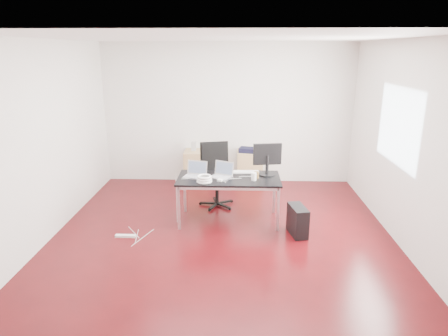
{
  "coord_description": "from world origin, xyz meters",
  "views": [
    {
      "loc": [
        0.23,
        -5.5,
        2.66
      ],
      "look_at": [
        0.0,
        0.55,
        0.85
      ],
      "focal_mm": 32.0,
      "sensor_mm": 36.0,
      "label": 1
    }
  ],
  "objects_px": {
    "filing_cabinet_left": "(197,168)",
    "desk": "(229,181)",
    "filing_cabinet_right": "(250,168)",
    "office_chair": "(216,171)",
    "pc_tower": "(298,221)"
  },
  "relations": [
    {
      "from": "office_chair",
      "to": "filing_cabinet_right",
      "type": "xyz_separation_m",
      "value": [
        0.62,
        1.08,
        -0.26
      ]
    },
    {
      "from": "desk",
      "to": "filing_cabinet_left",
      "type": "bearing_deg",
      "value": 110.88
    },
    {
      "from": "office_chair",
      "to": "pc_tower",
      "type": "height_order",
      "value": "office_chair"
    },
    {
      "from": "filing_cabinet_left",
      "to": "pc_tower",
      "type": "relative_size",
      "value": 1.56
    },
    {
      "from": "desk",
      "to": "filing_cabinet_right",
      "type": "distance_m",
      "value": 1.86
    },
    {
      "from": "office_chair",
      "to": "filing_cabinet_right",
      "type": "distance_m",
      "value": 1.27
    },
    {
      "from": "filing_cabinet_left",
      "to": "desk",
      "type": "bearing_deg",
      "value": -69.12
    },
    {
      "from": "filing_cabinet_right",
      "to": "desk",
      "type": "bearing_deg",
      "value": -101.85
    },
    {
      "from": "filing_cabinet_left",
      "to": "filing_cabinet_right",
      "type": "relative_size",
      "value": 1.0
    },
    {
      "from": "desk",
      "to": "pc_tower",
      "type": "distance_m",
      "value": 1.22
    },
    {
      "from": "office_chair",
      "to": "pc_tower",
      "type": "distance_m",
      "value": 1.78
    },
    {
      "from": "desk",
      "to": "pc_tower",
      "type": "xyz_separation_m",
      "value": [
        1.03,
        -0.46,
        -0.46
      ]
    },
    {
      "from": "filing_cabinet_left",
      "to": "office_chair",
      "type": "bearing_deg",
      "value": -67.71
    },
    {
      "from": "filing_cabinet_left",
      "to": "pc_tower",
      "type": "bearing_deg",
      "value": -52.67
    },
    {
      "from": "filing_cabinet_right",
      "to": "filing_cabinet_left",
      "type": "bearing_deg",
      "value": 180.0
    }
  ]
}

